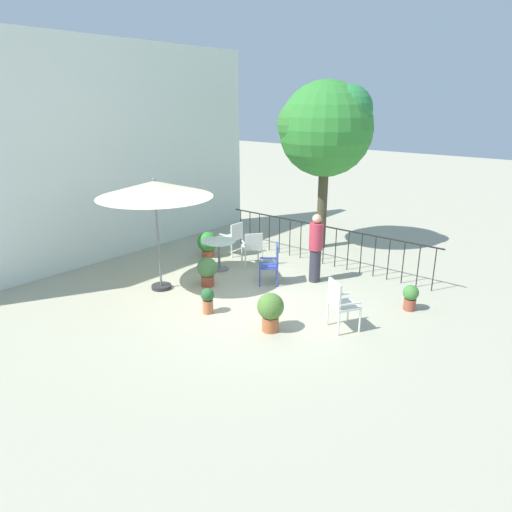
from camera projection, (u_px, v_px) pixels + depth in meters
ground_plane at (246, 301)px, 9.81m from camera, size 60.00×60.00×0.00m
villa_facade at (105, 153)px, 11.79m from camera, size 9.99×0.30×5.49m
terrace_railing at (324, 239)px, 11.82m from camera, size 0.03×6.01×1.01m
shade_tree at (326, 129)px, 12.42m from camera, size 2.65×2.52×4.55m
patio_umbrella_0 at (155, 190)px, 9.75m from camera, size 2.46×2.46×2.49m
cafe_table_0 at (219, 249)px, 11.47m from camera, size 0.82×0.82×0.75m
patio_chair_0 at (272, 262)px, 10.59m from camera, size 0.62×0.62×0.94m
patio_chair_1 at (253, 246)px, 11.77m from camera, size 0.65×0.65×0.88m
patio_chair_2 at (233, 236)px, 12.59m from camera, size 0.50×0.48×0.90m
patio_chair_3 at (340, 301)px, 8.43m from camera, size 0.65×0.65×0.97m
potted_plant_0 at (270, 309)px, 8.43m from camera, size 0.49×0.49×0.73m
potted_plant_1 at (410, 296)px, 9.32m from camera, size 0.31×0.31×0.53m
potted_plant_2 at (207, 270)px, 10.49m from camera, size 0.46×0.46×0.67m
potted_plant_3 at (208, 243)px, 12.50m from camera, size 0.55×0.55×0.68m
potted_plant_4 at (208, 299)px, 9.18m from camera, size 0.27×0.27×0.52m
standing_person at (316, 247)px, 10.63m from camera, size 0.45×0.45×1.61m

